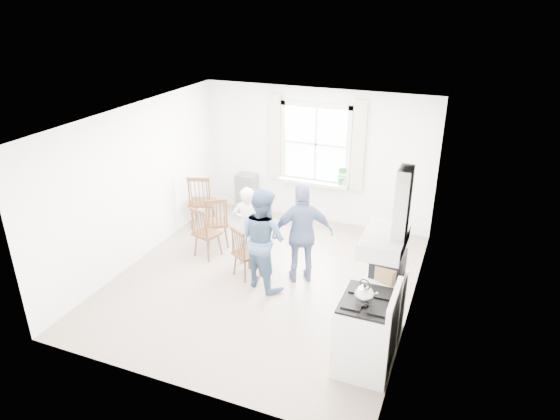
% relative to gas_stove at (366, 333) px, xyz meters
% --- Properties ---
extents(room_shell, '(4.62, 5.12, 2.64)m').
position_rel_gas_stove_xyz_m(room_shell, '(-1.91, 1.35, 0.82)').
color(room_shell, gray).
rests_on(room_shell, ground).
extents(window_assembly, '(1.88, 0.24, 1.70)m').
position_rel_gas_stove_xyz_m(window_assembly, '(-1.91, 3.80, 0.98)').
color(window_assembly, white).
rests_on(window_assembly, room_shell).
extents(range_hood, '(0.45, 0.76, 0.94)m').
position_rel_gas_stove_xyz_m(range_hood, '(0.16, -0.00, 1.42)').
color(range_hood, silver).
rests_on(range_hood, room_shell).
extents(shelf_unit, '(0.40, 0.30, 0.80)m').
position_rel_gas_stove_xyz_m(shelf_unit, '(-3.31, 3.68, -0.08)').
color(shelf_unit, slate).
rests_on(shelf_unit, ground).
extents(gas_stove, '(0.68, 0.76, 1.12)m').
position_rel_gas_stove_xyz_m(gas_stove, '(0.00, 0.00, 0.00)').
color(gas_stove, white).
rests_on(gas_stove, ground).
extents(kettle, '(0.22, 0.22, 0.32)m').
position_rel_gas_stove_xyz_m(kettle, '(-0.05, -0.08, 0.57)').
color(kettle, silver).
rests_on(kettle, gas_stove).
extents(low_cabinet, '(0.50, 0.55, 0.90)m').
position_rel_gas_stove_xyz_m(low_cabinet, '(0.07, 0.70, -0.03)').
color(low_cabinet, silver).
rests_on(low_cabinet, ground).
extents(stereo_stack, '(0.42, 0.38, 0.35)m').
position_rel_gas_stove_xyz_m(stereo_stack, '(0.08, 0.71, 0.59)').
color(stereo_stack, black).
rests_on(stereo_stack, low_cabinet).
extents(cardboard_box, '(0.37, 0.33, 0.20)m').
position_rel_gas_stove_xyz_m(cardboard_box, '(0.08, 0.60, 0.52)').
color(cardboard_box, '#977249').
rests_on(cardboard_box, low_cabinet).
extents(windsor_chair_a, '(0.56, 0.55, 1.06)m').
position_rel_gas_stove_xyz_m(windsor_chair_a, '(-3.78, 2.63, 0.16)').
color(windsor_chair_a, '#4B2B18').
rests_on(windsor_chair_a, ground).
extents(windsor_chair_b, '(0.49, 0.49, 0.87)m').
position_rel_gas_stove_xyz_m(windsor_chair_b, '(-2.27, 1.28, 0.04)').
color(windsor_chair_b, '#4B2B18').
rests_on(windsor_chair_b, ground).
extents(windsor_chair_c, '(0.55, 0.54, 0.95)m').
position_rel_gas_stove_xyz_m(windsor_chair_c, '(-3.12, 2.05, 0.10)').
color(windsor_chair_c, '#4B2B18').
rests_on(windsor_chair_c, ground).
extents(person_left, '(0.63, 0.63, 1.36)m').
position_rel_gas_stove_xyz_m(person_left, '(-2.38, 1.75, 0.20)').
color(person_left, silver).
rests_on(person_left, ground).
extents(person_mid, '(1.02, 1.02, 1.60)m').
position_rel_gas_stove_xyz_m(person_mid, '(-1.87, 1.23, 0.32)').
color(person_mid, '#455D81').
rests_on(person_mid, ground).
extents(person_right, '(1.26, 1.26, 1.60)m').
position_rel_gas_stove_xyz_m(person_right, '(-1.37, 1.59, 0.32)').
color(person_right, navy).
rests_on(person_right, ground).
extents(potted_plant, '(0.24, 0.24, 0.37)m').
position_rel_gas_stove_xyz_m(potted_plant, '(-1.35, 3.71, 0.55)').
color(potted_plant, '#367A37').
rests_on(potted_plant, window_assembly).
extents(windsor_chair_d, '(0.48, 0.47, 0.92)m').
position_rel_gas_stove_xyz_m(windsor_chair_d, '(-3.16, 1.63, 0.08)').
color(windsor_chair_d, '#4B2B18').
rests_on(windsor_chair_d, ground).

